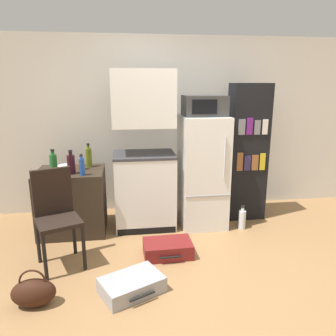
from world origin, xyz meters
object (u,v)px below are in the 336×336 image
Objects in this scene: bottle_olive_oil at (89,157)px; suitcase_small_flat at (132,285)px; refrigerator at (202,171)px; microwave at (204,106)px; bottle_amber_beer at (81,163)px; water_bottle_front at (242,219)px; side_table at (72,201)px; chair at (55,209)px; bottle_blue_soda at (82,166)px; suitcase_large_flat at (168,248)px; bottle_wine_dark at (71,164)px; bowl at (65,167)px; handbag at (34,292)px; kitchen_hutch at (144,157)px; bottle_green_tall at (53,163)px; bookshelf at (247,153)px.

bottle_olive_oil is 0.48× the size of suitcase_small_flat.
microwave is at bearing -106.71° from refrigerator.
bottle_amber_beer is 0.28× the size of suitcase_small_flat.
bottle_amber_beer is 0.57× the size of water_bottle_front.
chair reaches higher than side_table.
bottle_blue_soda is 1.32m from suitcase_large_flat.
bottle_wine_dark is 1.63× the size of bowl.
water_bottle_front is at bearing -2.57° from bottle_wine_dark.
handbag is (-1.76, -1.44, -1.40)m from microwave.
kitchen_hutch is at bearing 12.23° from bottle_wine_dark.
bottle_green_tall is at bearing -172.00° from kitchen_hutch.
suitcase_small_flat is at bearing -124.73° from microwave.
side_table is 2.56× the size of water_bottle_front.
bottle_blue_soda is (0.13, -0.09, -0.01)m from bottle_wine_dark.
handbag is at bearing -140.64° from microwave.
kitchen_hutch is 5.41× the size of handbag.
bottle_blue_soda reaches higher than chair.
suitcase_large_flat is at bearing -35.40° from side_table.
handbag reaches higher than water_bottle_front.
kitchen_hutch is 1.17m from suitcase_large_flat.
bowl is 0.86m from chair.
microwave reaches higher than refrigerator.
bookshelf is 5.81× the size of water_bottle_front.
bottle_wine_dark reaches higher than suitcase_small_flat.
refrigerator is 0.78m from water_bottle_front.
water_bottle_front is (1.20, -0.28, -0.77)m from kitchen_hutch.
bowl is 0.33× the size of suitcase_large_flat.
bookshelf is 1.71m from suitcase_large_flat.
side_table is 1.36m from suitcase_large_flat.
kitchen_hutch is 11.43× the size of bowl.
side_table is 4.62× the size of bowl.
refrigerator is 1.78m from suitcase_small_flat.
bottle_green_tall is at bearing -145.56° from bottle_olive_oil.
chair is at bearing 82.93° from handbag.
refrigerator is at bearing 151.99° from water_bottle_front.
microwave is at bearing 0.48° from side_table.
bottle_green_tall is at bearing -173.72° from bookshelf.
bowl is 0.55× the size of water_bottle_front.
refrigerator reaches higher than chair.
side_table is 0.48m from bottle_amber_beer.
bookshelf is at bearing 4.95° from kitchen_hutch.
bottle_blue_soda reaches higher than side_table.
refrigerator is 4.55× the size of water_bottle_front.
bottle_blue_soda is 0.68× the size of handbag.
bowl is (-1.70, 0.07, -0.73)m from microwave.
chair is (-0.22, -0.51, -0.30)m from bottle_blue_soda.
microwave is 1.49m from water_bottle_front.
bookshelf is at bearing 36.58° from suitcase_large_flat.
side_table is 2.75× the size of bottle_green_tall.
microwave is 1.73m from suitcase_large_flat.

